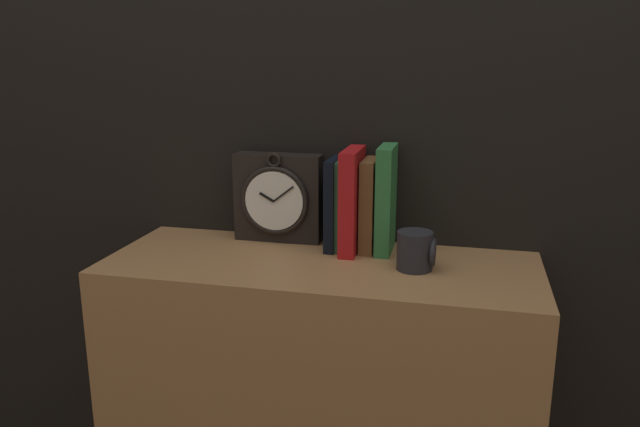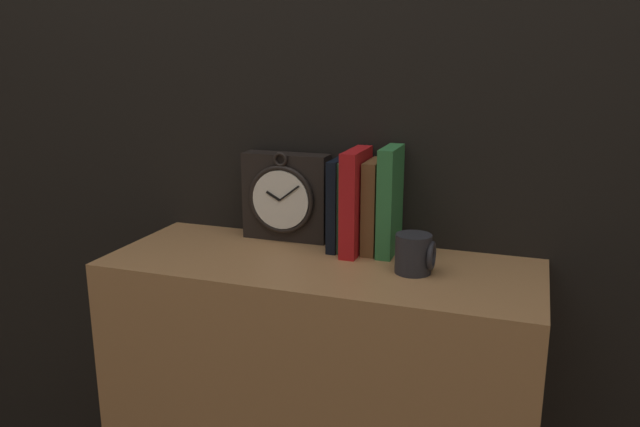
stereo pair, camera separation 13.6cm
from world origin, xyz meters
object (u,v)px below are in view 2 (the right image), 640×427
book_slot2_red (356,201)px  book_slot4_green (390,201)px  clock (286,197)px  mug (415,253)px  book_slot1_green (347,205)px  book_slot3_brown (374,206)px  book_slot0_black (339,204)px

book_slot2_red → book_slot4_green: 0.08m
clock → mug: bearing=-21.4°
book_slot1_green → book_slot3_brown: (0.07, -0.00, 0.00)m
clock → book_slot3_brown: bearing=-5.6°
book_slot1_green → book_slot4_green: bearing=-2.8°
book_slot0_black → mug: bearing=-28.5°
book_slot2_red → mug: bearing=-31.5°
clock → book_slot0_black: bearing=-10.1°
book_slot3_brown → book_slot4_green: 0.04m
book_slot2_red → book_slot0_black: bearing=163.1°
book_slot1_green → book_slot2_red: book_slot2_red is taller
book_slot3_brown → mug: (0.12, -0.12, -0.07)m
book_slot2_red → book_slot3_brown: bearing=24.4°
book_slot4_green → mug: book_slot4_green is taller
book_slot1_green → mug: book_slot1_green is taller
book_slot3_brown → book_slot2_red: bearing=-155.6°
book_slot0_black → book_slot3_brown: 0.08m
book_slot0_black → book_slot2_red: 0.05m
book_slot3_brown → mug: size_ratio=2.56×
book_slot2_red → book_slot3_brown: size_ratio=1.12×
clock → book_slot3_brown: clock is taller
clock → book_slot1_green: size_ratio=1.05×
clock → mug: clock is taller
book_slot2_red → book_slot4_green: bearing=9.3°
book_slot0_black → mug: size_ratio=2.56×
book_slot4_green → mug: size_ratio=2.96×
book_slot0_black → clock: bearing=169.9°
book_slot0_black → book_slot3_brown: same height
book_slot1_green → book_slot4_green: (0.10, -0.01, 0.02)m
book_slot4_green → book_slot1_green: bearing=177.2°
clock → book_slot4_green: bearing=-5.8°
book_slot1_green → book_slot2_red: 0.04m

